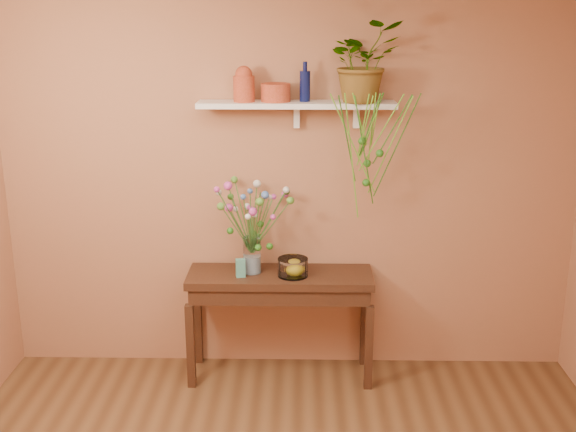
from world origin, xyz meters
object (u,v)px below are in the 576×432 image
blue_bottle (305,85)px  terracotta_jug (244,85)px  glass_bowl (293,268)px  spider_plant (363,62)px  sideboard (280,289)px  glass_vase (252,258)px  bouquet (253,208)px

blue_bottle → terracotta_jug: bearing=-176.0°
terracotta_jug → glass_bowl: size_ratio=1.13×
spider_plant → sideboard: bearing=-172.3°
terracotta_jug → blue_bottle: bearing=4.0°
blue_bottle → glass_vase: 1.22m
terracotta_jug → blue_bottle: 0.40m
spider_plant → glass_bowl: 1.44m
spider_plant → glass_vase: bearing=-175.7°
spider_plant → terracotta_jug: bearing=179.4°
blue_bottle → glass_bowl: 1.22m
terracotta_jug → bouquet: terracotta_jug is taller
sideboard → glass_vase: 0.29m
glass_bowl → blue_bottle: bearing=63.4°
sideboard → blue_bottle: bearing=33.3°
bouquet → glass_bowl: size_ratio=2.59×
sideboard → glass_vase: size_ratio=4.99×
terracotta_jug → blue_bottle: (0.40, 0.03, -0.01)m
spider_plant → glass_vase: (-0.73, -0.06, -1.32)m
glass_vase → glass_bowl: size_ratio=1.24×
spider_plant → bouquet: bearing=-175.1°
terracotta_jug → bouquet: 0.82m
sideboard → glass_bowl: bearing=-25.7°
spider_plant → bouquet: size_ratio=0.97×
sideboard → blue_bottle: size_ratio=4.95×
blue_bottle → bouquet: 0.88m
blue_bottle → glass_bowl: (-0.07, -0.15, -1.21)m
blue_bottle → glass_vase: bearing=-165.8°
blue_bottle → glass_bowl: blue_bottle is taller
sideboard → glass_bowl: (0.09, -0.04, 0.17)m
sideboard → blue_bottle: 1.40m
sideboard → terracotta_jug: 1.41m
sideboard → spider_plant: bearing=7.7°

